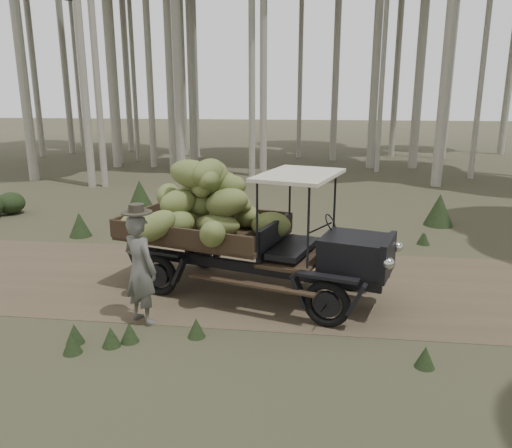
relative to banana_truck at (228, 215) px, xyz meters
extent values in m
plane|color=#473D2B|center=(0.69, 0.32, -1.41)|extent=(120.00, 120.00, 0.00)
cube|color=brown|center=(0.69, 0.32, -1.40)|extent=(70.00, 4.00, 0.01)
cube|color=black|center=(2.20, -0.67, -0.41)|extent=(1.22, 1.19, 0.55)
cube|color=black|center=(2.73, -0.83, -0.41)|extent=(0.38, 0.98, 0.62)
cube|color=black|center=(0.86, -0.28, -0.31)|extent=(0.47, 1.36, 0.55)
cube|color=#38281C|center=(-0.47, 0.12, -0.41)|extent=(3.18, 2.51, 0.08)
cube|color=#38281C|center=(-0.22, 0.98, -0.23)|extent=(2.69, 0.85, 0.32)
cube|color=#38281C|center=(-0.73, -0.74, -0.23)|extent=(2.69, 0.85, 0.32)
cube|color=#38281C|center=(-1.81, 0.52, -0.23)|extent=(0.57, 1.73, 0.32)
cube|color=beige|center=(1.28, -0.40, 0.80)|extent=(1.58, 1.95, 0.06)
cube|color=black|center=(0.64, 0.18, -0.79)|extent=(4.42, 1.40, 0.18)
cube|color=black|center=(0.42, -0.54, -0.79)|extent=(4.42, 1.40, 0.18)
torus|color=black|center=(2.24, 0.15, -1.03)|extent=(0.76, 0.35, 0.76)
torus|color=black|center=(1.78, -1.38, -1.03)|extent=(0.76, 0.35, 0.76)
torus|color=black|center=(-0.72, 1.03, -1.03)|extent=(0.76, 0.35, 0.76)
torus|color=black|center=(-1.18, -0.50, -1.03)|extent=(0.76, 0.35, 0.76)
sphere|color=beige|center=(2.93, -0.42, -0.36)|extent=(0.18, 0.18, 0.18)
sphere|color=beige|center=(2.67, -1.28, -0.36)|extent=(0.18, 0.18, 0.18)
ellipsoid|color=olive|center=(0.77, 0.04, -0.18)|extent=(0.90, 0.70, 0.55)
ellipsoid|color=olive|center=(-0.02, 0.00, 0.22)|extent=(1.03, 0.72, 0.70)
ellipsoid|color=olive|center=(-0.02, 0.23, 0.47)|extent=(0.84, 0.67, 0.51)
ellipsoid|color=olive|center=(-0.34, -0.02, 0.67)|extent=(0.52, 0.75, 0.49)
ellipsoid|color=olive|center=(0.26, 0.53, -0.15)|extent=(0.75, 0.91, 0.57)
ellipsoid|color=olive|center=(0.04, 0.44, 0.20)|extent=(0.96, 0.76, 0.64)
ellipsoid|color=olive|center=(-0.27, 0.24, 0.52)|extent=(0.95, 0.72, 0.56)
ellipsoid|color=olive|center=(-0.29, 0.23, 0.68)|extent=(0.62, 0.80, 0.63)
ellipsoid|color=olive|center=(-0.74, 1.02, -0.18)|extent=(0.86, 0.97, 0.62)
ellipsoid|color=olive|center=(-0.60, 0.26, 0.13)|extent=(0.69, 0.46, 0.55)
ellipsoid|color=olive|center=(-0.65, 0.54, 0.42)|extent=(0.95, 0.96, 0.70)
ellipsoid|color=olive|center=(-0.55, 0.28, 0.68)|extent=(0.59, 0.75, 0.53)
ellipsoid|color=olive|center=(-1.66, -0.14, -0.19)|extent=(0.80, 0.67, 0.49)
ellipsoid|color=olive|center=(-0.90, -0.05, 0.21)|extent=(0.87, 0.85, 0.56)
ellipsoid|color=olive|center=(-0.49, 0.18, 0.49)|extent=(0.50, 0.75, 0.58)
ellipsoid|color=olive|center=(-0.35, 0.04, 0.75)|extent=(0.74, 0.91, 0.56)
ellipsoid|color=olive|center=(-0.19, -0.03, -0.20)|extent=(0.87, 0.47, 0.40)
ellipsoid|color=olive|center=(-1.24, 0.50, 0.22)|extent=(0.60, 0.87, 0.46)
ellipsoid|color=olive|center=(-0.39, 0.44, 0.44)|extent=(0.80, 0.61, 0.44)
ellipsoid|color=olive|center=(-0.66, 0.08, 0.71)|extent=(0.99, 0.69, 0.60)
ellipsoid|color=olive|center=(-0.87, -0.28, -0.13)|extent=(0.84, 0.77, 0.53)
ellipsoid|color=olive|center=(-1.12, -0.67, -0.07)|extent=(0.97, 0.75, 0.75)
ellipsoid|color=olive|center=(-0.07, -0.99, -0.09)|extent=(0.65, 0.90, 0.70)
imported|color=#5B5953|center=(-1.10, -1.57, -0.53)|extent=(0.77, 0.69, 1.76)
cylinder|color=#342F24|center=(-1.10, -1.57, 0.38)|extent=(0.64, 0.64, 0.02)
cylinder|color=#342F24|center=(-1.10, -1.57, 0.43)|extent=(0.32, 0.32, 0.14)
cylinder|color=#B2AD9E|center=(5.65, 20.82, 5.88)|extent=(0.34, 0.34, 14.57)
cylinder|color=#B2AD9E|center=(-8.64, 16.09, 5.75)|extent=(0.32, 0.32, 14.31)
cylinder|color=#B2AD9E|center=(0.41, 19.53, 5.98)|extent=(0.26, 0.26, 14.78)
cylinder|color=#B2AD9E|center=(-5.32, 19.21, 6.54)|extent=(0.32, 0.32, 15.88)
cylinder|color=#B2AD9E|center=(-14.25, 23.46, 6.21)|extent=(0.25, 0.25, 15.24)
cylinder|color=#B2AD9E|center=(-10.12, 21.57, 6.52)|extent=(0.37, 0.37, 15.85)
cone|color=#233319|center=(-1.56, 9.82, -1.13)|extent=(0.49, 0.49, 0.54)
cone|color=#233319|center=(4.88, 5.20, -0.97)|extent=(0.79, 0.79, 0.88)
cone|color=#233319|center=(-4.35, 2.92, -1.10)|extent=(0.56, 0.56, 0.62)
ellipsoid|color=#233319|center=(-7.52, 4.96, -1.07)|extent=(0.81, 0.81, 0.65)
cone|color=#233319|center=(-3.69, 5.51, -0.90)|extent=(0.92, 0.92, 1.02)
cone|color=#233319|center=(0.65, 3.09, -1.26)|extent=(0.27, 0.27, 0.30)
cone|color=#233319|center=(-0.13, -1.96, -1.26)|extent=(0.27, 0.27, 0.30)
cone|color=#233319|center=(-1.27, -2.39, -1.26)|extent=(0.27, 0.27, 0.30)
cone|color=#233319|center=(4.10, 3.30, -1.26)|extent=(0.27, 0.27, 0.30)
cone|color=#233319|center=(3.07, -2.41, -1.26)|extent=(0.27, 0.27, 0.30)
cone|color=#233319|center=(-1.83, -2.37, -1.26)|extent=(0.27, 0.27, 0.30)
cone|color=#233319|center=(4.14, 3.27, -1.26)|extent=(0.27, 0.27, 0.30)
cone|color=#233319|center=(-1.34, 2.52, -1.26)|extent=(0.27, 0.27, 0.30)
cone|color=#233319|center=(-2.13, 3.00, -1.26)|extent=(0.27, 0.27, 0.30)
cone|color=#233319|center=(-1.73, -2.65, -1.26)|extent=(0.27, 0.27, 0.30)
cone|color=#233319|center=(-1.06, -2.23, -1.26)|extent=(0.27, 0.27, 0.30)
camera|label=1|loc=(1.60, -8.54, 2.11)|focal=35.00mm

